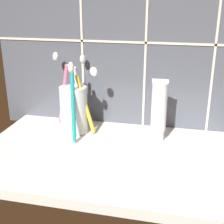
% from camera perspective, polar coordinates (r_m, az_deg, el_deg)
% --- Properties ---
extents(sink_counter, '(0.62, 0.34, 0.02)m').
position_cam_1_polar(sink_counter, '(0.65, 2.37, -8.55)').
color(sink_counter, silver).
rests_on(sink_counter, ground).
extents(tile_wall_backsplash, '(0.72, 0.02, 0.59)m').
position_cam_1_polar(tile_wall_backsplash, '(0.74, 5.28, 18.08)').
color(tile_wall_backsplash, '#4C515B').
rests_on(tile_wall_backsplash, ground).
extents(toothbrush_cup, '(0.13, 0.14, 0.18)m').
position_cam_1_polar(toothbrush_cup, '(0.74, -6.97, 0.87)').
color(toothbrush_cup, silver).
rests_on(toothbrush_cup, sink_counter).
extents(toothpaste_tube, '(0.04, 0.03, 0.14)m').
position_cam_1_polar(toothpaste_tube, '(0.69, 8.56, 0.26)').
color(toothpaste_tube, white).
rests_on(toothpaste_tube, sink_counter).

